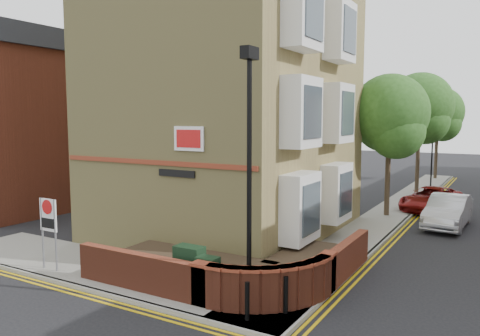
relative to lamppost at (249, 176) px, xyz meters
name	(u,v)px	position (x,y,z in m)	size (l,w,h in m)	color
ground	(168,313)	(-1.60, -1.20, -3.34)	(120.00, 120.00, 0.00)	black
pavement_corner	(110,270)	(-5.10, 0.30, -3.28)	(13.00, 3.00, 0.12)	gray
pavement_main	(395,209)	(0.40, 14.80, -3.28)	(2.00, 32.00, 0.12)	gray
kerb_side	(71,285)	(-5.10, -1.20, -3.28)	(13.00, 0.15, 0.12)	gray
kerb_main_near	(416,211)	(1.40, 14.80, -3.28)	(0.15, 32.00, 0.12)	gray
yellow_lines_side	(63,290)	(-5.10, -1.45, -3.34)	(13.00, 0.28, 0.01)	gold
yellow_lines_main	(421,213)	(1.65, 14.80, -3.34)	(0.28, 32.00, 0.01)	gold
corner_building	(236,82)	(-4.44, 6.80, 2.88)	(8.95, 10.40, 13.60)	tan
garden_wall	(223,282)	(-1.60, 1.30, -3.34)	(6.80, 6.00, 1.20)	maroon
lamppost	(249,176)	(0.00, 0.00, 0.00)	(0.25, 0.50, 6.30)	black
utility_cabinet_large	(189,268)	(-1.90, 0.10, -2.62)	(0.80, 0.45, 1.20)	black
utility_cabinet_small	(208,278)	(-1.10, -0.20, -2.67)	(0.55, 0.40, 1.10)	black
bollard_near	(247,301)	(0.40, -0.80, -2.77)	(0.11, 0.11, 0.90)	black
bollard_far	(286,295)	(1.00, 0.00, -2.77)	(0.11, 0.11, 0.90)	black
zone_sign	(48,221)	(-6.60, -0.70, -1.70)	(0.72, 0.07, 2.20)	slate
side_building	(43,122)	(-16.60, 6.80, 1.20)	(6.40, 10.40, 9.00)	maroon
tree_near	(390,119)	(0.40, 12.85, 1.36)	(3.64, 3.65, 6.70)	#382B1E
tree_mid	(420,111)	(0.40, 20.85, 1.85)	(4.03, 4.03, 7.42)	#382B1E
tree_far	(438,116)	(0.40, 28.85, 1.57)	(3.81, 3.81, 7.00)	#382B1E
traffic_light_assembly	(432,147)	(0.80, 23.80, -0.56)	(0.20, 0.16, 4.20)	black
silver_car_near	(448,211)	(3.18, 12.14, -2.64)	(1.48, 4.26, 1.40)	silver
red_car_main	(431,199)	(2.00, 15.58, -2.74)	(2.02, 4.38, 1.22)	maroon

